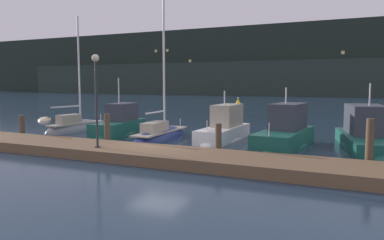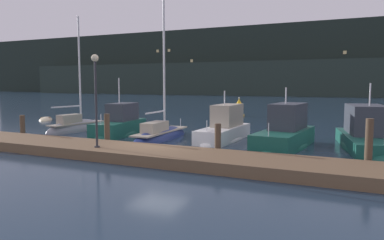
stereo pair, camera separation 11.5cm
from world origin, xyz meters
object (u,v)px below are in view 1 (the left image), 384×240
at_px(motorboat_berth_4, 224,133).
at_px(rowboat_adrift, 45,120).
at_px(motorboat_berth_2, 119,130).
at_px(motorboat_berth_5, 285,139).
at_px(sailboat_berth_3, 160,137).
at_px(sailboat_berth_1, 76,130).
at_px(channel_buoy, 238,109).
at_px(dock_lamppost, 96,86).
at_px(motorboat_berth_6, 368,141).

height_order(motorboat_berth_4, rowboat_adrift, motorboat_berth_4).
relative_size(motorboat_berth_2, motorboat_berth_5, 0.88).
bearing_deg(motorboat_berth_5, sailboat_berth_3, -177.29).
relative_size(sailboat_berth_1, rowboat_adrift, 2.91).
bearing_deg(motorboat_berth_2, motorboat_berth_4, 6.98).
height_order(motorboat_berth_4, channel_buoy, motorboat_berth_4).
bearing_deg(sailboat_berth_1, channel_buoy, 68.31).
bearing_deg(channel_buoy, rowboat_adrift, -141.81).
bearing_deg(motorboat_berth_2, channel_buoy, 80.96).
bearing_deg(sailboat_berth_3, motorboat_berth_5, 2.71).
xyz_separation_m(sailboat_berth_3, dock_lamppost, (0.11, -5.78, 3.04)).
distance_m(sailboat_berth_1, channel_buoy, 17.24).
xyz_separation_m(motorboat_berth_4, motorboat_berth_6, (7.49, 0.40, -0.05)).
relative_size(sailboat_berth_3, motorboat_berth_4, 1.68).
height_order(sailboat_berth_1, motorboat_berth_2, sailboat_berth_1).
relative_size(channel_buoy, dock_lamppost, 0.46).
height_order(sailboat_berth_1, sailboat_berth_3, sailboat_berth_3).
distance_m(motorboat_berth_4, channel_buoy, 16.01).
relative_size(motorboat_berth_4, motorboat_berth_5, 0.93).
bearing_deg(dock_lamppost, sailboat_berth_3, 91.07).
xyz_separation_m(sailboat_berth_1, motorboat_berth_6, (17.98, 0.95, 0.23)).
relative_size(sailboat_berth_1, motorboat_berth_4, 1.50).
xyz_separation_m(sailboat_berth_1, rowboat_adrift, (-7.86, 4.82, -0.11)).
xyz_separation_m(motorboat_berth_6, dock_lamppost, (-10.84, -7.51, 2.81)).
xyz_separation_m(motorboat_berth_5, channel_buoy, (-7.76, 16.46, 0.28)).
height_order(sailboat_berth_3, rowboat_adrift, sailboat_berth_3).
bearing_deg(rowboat_adrift, dock_lamppost, -37.18).
distance_m(motorboat_berth_6, rowboat_adrift, 26.13).
bearing_deg(rowboat_adrift, motorboat_berth_4, -13.11).
height_order(channel_buoy, rowboat_adrift, channel_buoy).
height_order(motorboat_berth_6, dock_lamppost, dock_lamppost).
bearing_deg(sailboat_berth_1, dock_lamppost, -42.60).
bearing_deg(motorboat_berth_4, sailboat_berth_3, -159.04).
xyz_separation_m(motorboat_berth_2, dock_lamppost, (3.36, -6.29, 2.82)).
bearing_deg(channel_buoy, sailboat_berth_1, -111.69).
distance_m(sailboat_berth_3, rowboat_adrift, 15.91).
bearing_deg(sailboat_berth_1, motorboat_berth_6, 3.01).
relative_size(motorboat_berth_4, dock_lamppost, 1.41).
relative_size(sailboat_berth_3, dock_lamppost, 2.37).
bearing_deg(dock_lamppost, motorboat_berth_4, 64.77).
relative_size(motorboat_berth_5, channel_buoy, 3.27).
relative_size(sailboat_berth_3, motorboat_berth_5, 1.57).
distance_m(sailboat_berth_3, channel_buoy, 16.82).
relative_size(motorboat_berth_2, motorboat_berth_4, 0.94).
bearing_deg(motorboat_berth_5, channel_buoy, 115.24).
distance_m(motorboat_berth_4, rowboat_adrift, 18.85).
xyz_separation_m(motorboat_berth_6, rowboat_adrift, (-25.84, 3.87, -0.35)).
height_order(motorboat_berth_2, motorboat_berth_6, motorboat_berth_2).
xyz_separation_m(motorboat_berth_2, rowboat_adrift, (-11.64, 5.10, -0.34)).
relative_size(sailboat_berth_1, motorboat_berth_2, 1.59).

